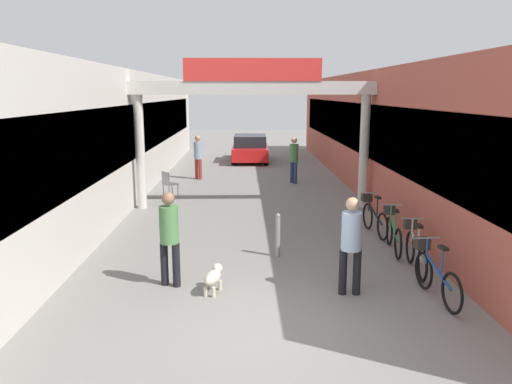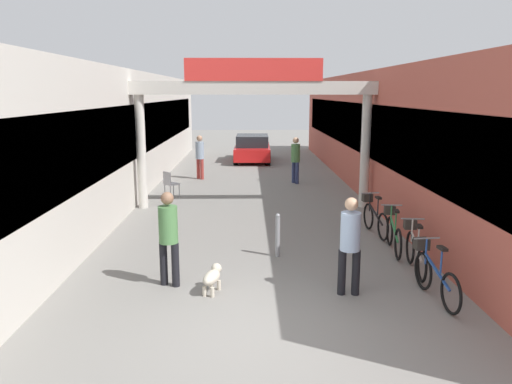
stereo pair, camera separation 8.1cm
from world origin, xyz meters
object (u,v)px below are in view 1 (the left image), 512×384
dog_on_leash (214,277)px  bicycle_black_farthest (373,216)px  pedestrian_with_dog (169,233)px  cafe_chair_aluminium_nearer (168,182)px  parked_car_red (250,148)px  bicycle_blue_nearest (434,273)px  pedestrian_elderly_walking (198,154)px  bicycle_green_third (393,231)px  pedestrian_companion (351,240)px  pedestrian_carrying_crate (294,157)px  bicycle_silver_second (415,248)px  bollard_post_metal (278,235)px

dog_on_leash → bicycle_black_farthest: bicycle_black_farthest is taller
pedestrian_with_dog → cafe_chair_aluminium_nearer: pedestrian_with_dog is taller
dog_on_leash → parked_car_red: parked_car_red is taller
bicycle_blue_nearest → pedestrian_elderly_walking: bearing=112.9°
bicycle_green_third → cafe_chair_aluminium_nearer: size_ratio=1.89×
pedestrian_companion → pedestrian_carrying_crate: (0.09, 10.79, 0.03)m
bicycle_black_farthest → bicycle_silver_second: bearing=-86.7°
pedestrian_carrying_crate → bicycle_green_third: (1.37, -8.37, -0.58)m
bollard_post_metal → pedestrian_carrying_crate: bearing=82.2°
pedestrian_companion → pedestrian_carrying_crate: 10.79m
pedestrian_with_dog → cafe_chair_aluminium_nearer: (-1.16, 7.62, -0.45)m
pedestrian_carrying_crate → bicycle_silver_second: 9.74m
dog_on_leash → bicycle_black_farthest: (3.74, 3.65, 0.15)m
cafe_chair_aluminium_nearer → parked_car_red: bearing=72.7°
pedestrian_elderly_walking → bicycle_black_farthest: bearing=-57.8°
pedestrian_with_dog → cafe_chair_aluminium_nearer: bearing=98.6°
pedestrian_elderly_walking → dog_on_leash: pedestrian_elderly_walking is taller
dog_on_leash → bicycle_blue_nearest: 3.78m
cafe_chair_aluminium_nearer → dog_on_leash: bearing=-76.2°
cafe_chair_aluminium_nearer → pedestrian_companion: bearing=-61.9°
pedestrian_elderly_walking → bollard_post_metal: size_ratio=1.87×
bicycle_blue_nearest → pedestrian_companion: bearing=172.9°
bicycle_blue_nearest → parked_car_red: parked_car_red is taller
pedestrian_companion → bollard_post_metal: pedestrian_companion is taller
pedestrian_with_dog → pedestrian_carrying_crate: size_ratio=0.98×
pedestrian_with_dog → bicycle_blue_nearest: (4.56, -0.64, -0.56)m
bicycle_blue_nearest → bicycle_black_farthest: bearing=90.3°
dog_on_leash → bollard_post_metal: (1.25, 1.92, 0.20)m
dog_on_leash → parked_car_red: (0.86, 16.99, 0.36)m
bicycle_black_farthest → cafe_chair_aluminium_nearer: (-5.69, 4.29, 0.10)m
pedestrian_elderly_walking → bicycle_silver_second: (5.19, -10.63, -0.58)m
bicycle_green_third → bollard_post_metal: bearing=-172.1°
pedestrian_companion → bicycle_green_third: 2.88m
pedestrian_with_dog → bollard_post_metal: bearing=37.9°
bollard_post_metal → parked_car_red: bearing=91.5°
pedestrian_companion → bicycle_green_third: (1.46, 2.42, -0.55)m
pedestrian_elderly_walking → bicycle_blue_nearest: (5.06, -11.98, -0.58)m
pedestrian_carrying_crate → bicycle_green_third: size_ratio=1.05×
bicycle_black_farthest → bicycle_blue_nearest: bearing=-89.7°
cafe_chair_aluminium_nearer → parked_car_red: size_ratio=0.22×
pedestrian_with_dog → bicycle_green_third: (4.62, 1.95, -0.56)m
pedestrian_companion → bollard_post_metal: bearing=118.2°
pedestrian_elderly_walking → cafe_chair_aluminium_nearer: 3.81m
pedestrian_elderly_walking → dog_on_leash: bearing=-83.6°
pedestrian_with_dog → pedestrian_companion: pedestrian_with_dog is taller
parked_car_red → bicycle_blue_nearest: bearing=-80.5°
bollard_post_metal → bicycle_blue_nearest: bearing=-41.7°
bollard_post_metal → bicycle_silver_second: bearing=-18.5°
bicycle_silver_second → parked_car_red: parked_car_red is taller
pedestrian_carrying_crate → dog_on_leash: size_ratio=2.71×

